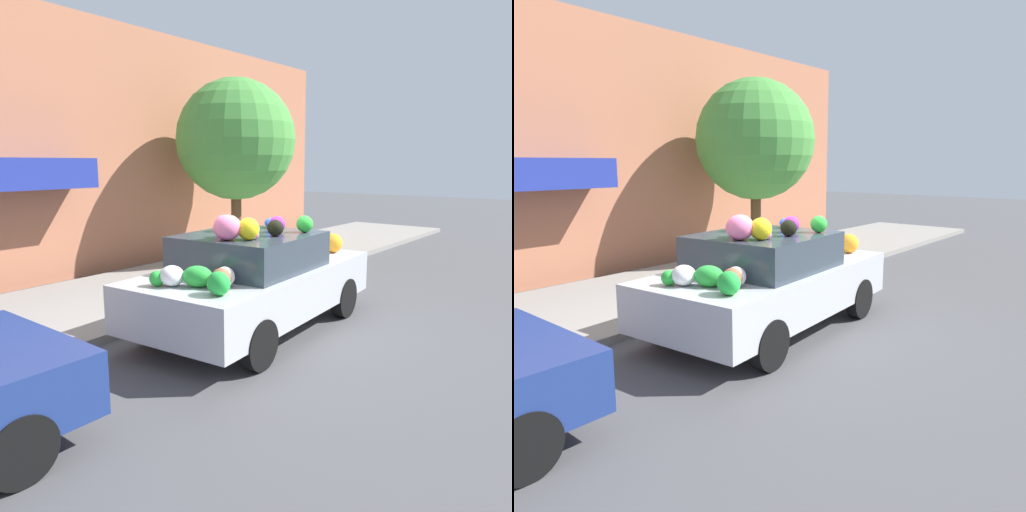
# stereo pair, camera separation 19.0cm
# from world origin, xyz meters

# --- Properties ---
(ground_plane) EXTENTS (60.00, 60.00, 0.00)m
(ground_plane) POSITION_xyz_m (0.00, 0.00, 0.00)
(ground_plane) COLOR #4C4C4F
(sidewalk_curb) EXTENTS (24.00, 3.20, 0.12)m
(sidewalk_curb) POSITION_xyz_m (0.00, 2.70, 0.06)
(sidewalk_curb) COLOR gray
(sidewalk_curb) RESTS_ON ground
(building_facade) EXTENTS (18.00, 1.20, 5.29)m
(building_facade) POSITION_xyz_m (-0.04, 4.92, 2.63)
(building_facade) COLOR #B26B4C
(building_facade) RESTS_ON ground
(street_tree) EXTENTS (2.72, 2.72, 4.11)m
(street_tree) POSITION_xyz_m (3.42, 3.13, 2.87)
(street_tree) COLOR brown
(street_tree) RESTS_ON sidewalk_curb
(fire_hydrant) EXTENTS (0.20, 0.20, 0.70)m
(fire_hydrant) POSITION_xyz_m (0.26, 1.62, 0.46)
(fire_hydrant) COLOR red
(fire_hydrant) RESTS_ON sidewalk_curb
(art_car) EXTENTS (4.04, 2.10, 1.73)m
(art_car) POSITION_xyz_m (-0.05, -0.10, 0.75)
(art_car) COLOR #B7BABF
(art_car) RESTS_ON ground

